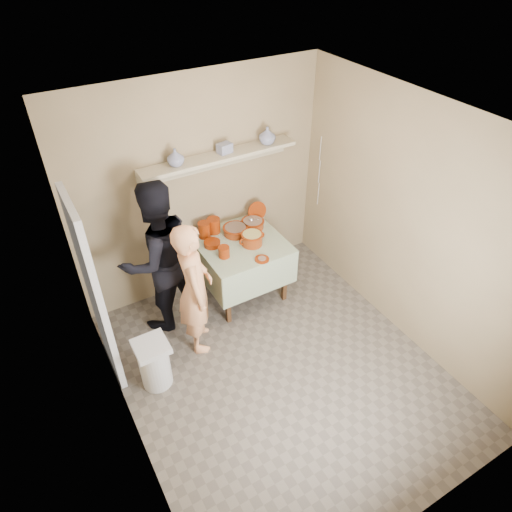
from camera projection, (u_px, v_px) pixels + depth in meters
ground at (280, 370)px, 4.75m from camera, size 3.50×3.50×0.00m
tile_panel at (94, 294)px, 4.21m from camera, size 0.06×0.70×2.00m
plate_stack_a at (204, 230)px, 5.28m from camera, size 0.14×0.14×0.19m
plate_stack_b at (214, 225)px, 5.36m from camera, size 0.15×0.15×0.19m
bowl_stack at (224, 252)px, 5.00m from camera, size 0.13×0.13×0.13m
empty_bowl at (212, 244)px, 5.18m from camera, size 0.19×0.19×0.06m
propped_lid at (257, 211)px, 5.56m from camera, size 0.25×0.08×0.24m
vase_right at (267, 135)px, 5.05m from camera, size 0.25×0.25×0.20m
vase_left at (175, 157)px, 4.63m from camera, size 0.25×0.25×0.18m
ceramic_box at (225, 148)px, 4.89m from camera, size 0.17×0.14×0.11m
person_cook at (195, 289)px, 4.61m from camera, size 0.52×0.65×1.54m
person_helper at (158, 258)px, 4.81m from camera, size 0.98×0.83×1.78m
room_shell at (286, 247)px, 3.76m from camera, size 3.04×3.54×2.62m
serving_table at (241, 250)px, 5.33m from camera, size 0.97×0.97×0.76m
cazuela_meat_a at (235, 230)px, 5.35m from camera, size 0.30×0.30×0.10m
cazuela_meat_b at (253, 223)px, 5.46m from camera, size 0.28×0.28×0.10m
ladle at (252, 220)px, 5.42m from camera, size 0.08×0.26×0.19m
cazuela_rice at (252, 238)px, 5.17m from camera, size 0.33×0.25×0.14m
front_plate at (262, 259)px, 4.99m from camera, size 0.16×0.16×0.03m
wall_shelf at (218, 158)px, 4.93m from camera, size 1.80×0.25×0.21m
trash_bin at (154, 363)px, 4.47m from camera, size 0.32×0.32×0.56m
electrical_cord at (319, 172)px, 5.58m from camera, size 0.01×0.05×0.90m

